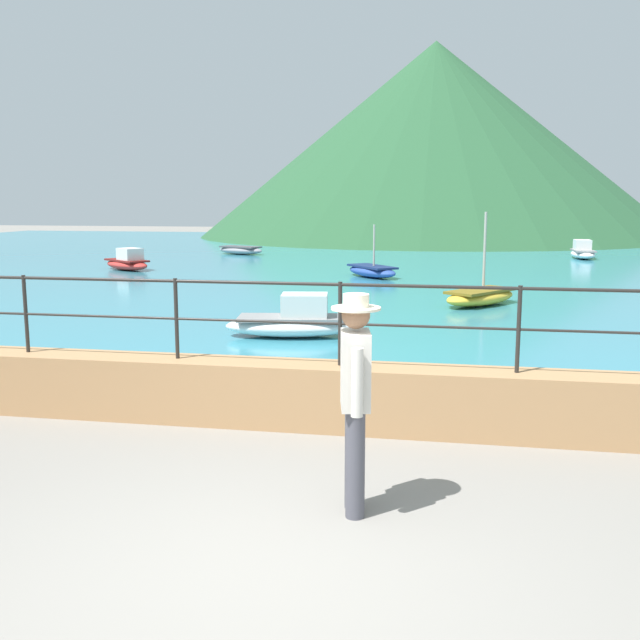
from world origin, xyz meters
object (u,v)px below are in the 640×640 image
Objects in this scene: person_walking at (355,393)px; boat_1 at (127,262)px; boat_4 at (241,250)px; boat_0 at (372,271)px; boat_5 at (583,252)px; boat_7 at (293,322)px; boat_3 at (481,296)px.

boat_1 is at bearing 120.09° from person_walking.
boat_0 is at bearing -51.15° from boat_4.
person_walking is at bearing -71.31° from boat_4.
person_walking reaches higher than boat_0.
boat_5 is 20.69m from boat_7.
person_walking is at bearing -59.91° from boat_1.
boat_3 reaches higher than boat_4.
boat_0 is 0.99× the size of boat_1.
boat_0 is at bearing 119.26° from boat_3.
boat_5 is (4.54, 14.52, 0.06)m from boat_3.
boat_5 is at bearing 72.63° from boat_3.
boat_1 and boat_5 have the same top height.
boat_4 is (1.72, 7.71, -0.07)m from boat_1.
boat_1 is 18.17m from boat_5.
boat_0 is 1.02× the size of boat_5.
person_walking is at bearing -96.47° from boat_3.
boat_0 reaches higher than boat_7.
boat_1 is 13.35m from boat_3.
boat_1 is (-8.56, 0.77, 0.07)m from boat_0.
boat_3 is (1.31, 11.54, -0.71)m from person_walking.
boat_0 is at bearing -130.89° from boat_5.
person_walking is at bearing -83.87° from boat_0.
boat_7 is at bearing -112.50° from boat_5.
boat_3 is at bearing -54.71° from boat_4.
boat_3 is at bearing 53.69° from boat_7.
boat_1 is at bearing 127.16° from boat_7.
boat_0 is at bearing -5.16° from boat_1.
person_walking reaches higher than boat_4.
person_walking reaches higher than boat_5.
boat_0 is 0.96× the size of boat_4.
boat_0 is 10.90m from boat_4.
boat_1 is (-10.40, 17.95, -0.65)m from person_walking.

